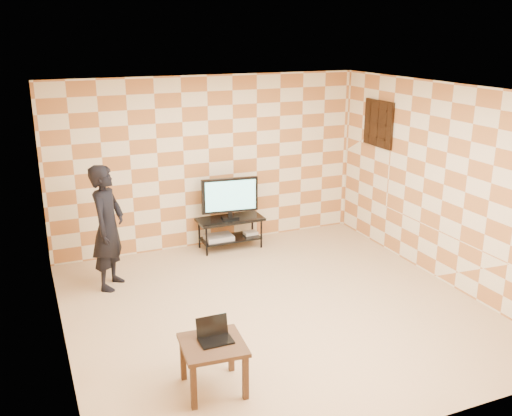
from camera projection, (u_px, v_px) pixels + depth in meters
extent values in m
plane|color=tan|center=(275.00, 308.00, 7.16)|extent=(5.00, 5.00, 0.00)
cube|color=beige|center=(209.00, 162.00, 8.96)|extent=(5.00, 0.02, 2.70)
cube|color=beige|center=(406.00, 291.00, 4.56)|extent=(5.00, 0.02, 2.70)
cube|color=beige|center=(54.00, 234.00, 5.83)|extent=(0.02, 5.00, 2.70)
cube|color=beige|center=(444.00, 185.00, 7.69)|extent=(0.02, 5.00, 2.70)
cube|color=white|center=(277.00, 90.00, 6.35)|extent=(5.00, 5.00, 0.02)
cube|color=black|center=(378.00, 124.00, 8.86)|extent=(0.04, 0.72, 0.72)
cube|color=black|center=(378.00, 124.00, 8.86)|extent=(0.04, 0.03, 0.68)
cube|color=black|center=(378.00, 124.00, 8.86)|extent=(0.04, 0.68, 0.03)
cube|color=black|center=(230.00, 219.00, 9.01)|extent=(1.04, 0.47, 0.04)
cube|color=black|center=(230.00, 238.00, 9.10)|extent=(0.94, 0.42, 0.03)
cylinder|color=black|center=(207.00, 241.00, 8.74)|extent=(0.03, 0.03, 0.50)
cylinder|color=black|center=(199.00, 233.00, 9.07)|extent=(0.03, 0.03, 0.50)
cylinder|color=black|center=(261.00, 233.00, 9.08)|extent=(0.03, 0.03, 0.50)
cylinder|color=black|center=(252.00, 226.00, 9.41)|extent=(0.03, 0.03, 0.50)
cube|color=black|center=(230.00, 217.00, 9.00)|extent=(0.28, 0.20, 0.03)
cube|color=black|center=(230.00, 214.00, 8.98)|extent=(0.07, 0.05, 0.08)
cube|color=black|center=(230.00, 195.00, 8.89)|extent=(0.90, 0.16, 0.55)
cube|color=#74DEDA|center=(231.00, 196.00, 8.86)|extent=(0.80, 0.10, 0.47)
cube|color=#AFAEB1|center=(219.00, 237.00, 9.00)|extent=(0.43, 0.31, 0.07)
cube|color=silver|center=(250.00, 233.00, 9.23)|extent=(0.22, 0.16, 0.05)
cube|color=#331E0E|center=(213.00, 345.00, 5.43)|extent=(0.64, 0.64, 0.04)
cube|color=#331E0E|center=(194.00, 387.00, 5.21)|extent=(0.06, 0.06, 0.46)
cube|color=#331E0E|center=(183.00, 359.00, 5.66)|extent=(0.06, 0.06, 0.46)
cube|color=#331E0E|center=(245.00, 377.00, 5.35)|extent=(0.06, 0.06, 0.46)
cube|color=#331E0E|center=(231.00, 350.00, 5.80)|extent=(0.06, 0.06, 0.46)
cube|color=black|center=(216.00, 341.00, 5.45)|extent=(0.32, 0.22, 0.02)
cube|color=black|center=(212.00, 326.00, 5.52)|extent=(0.32, 0.06, 0.20)
imported|color=black|center=(108.00, 227.00, 7.54)|extent=(0.67, 0.74, 1.69)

